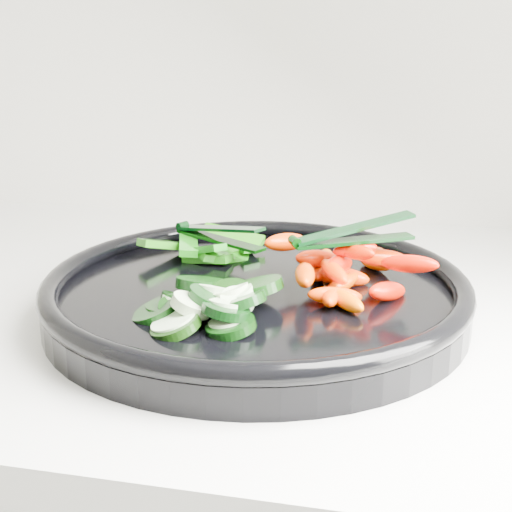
# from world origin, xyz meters

# --- Properties ---
(veggie_tray) EXTENTS (0.43, 0.43, 0.04)m
(veggie_tray) POSITION_xyz_m (-0.40, 1.65, 0.95)
(veggie_tray) COLOR black
(veggie_tray) RESTS_ON counter
(cucumber_pile) EXTENTS (0.12, 0.12, 0.04)m
(cucumber_pile) POSITION_xyz_m (-0.43, 1.58, 0.96)
(cucumber_pile) COLOR black
(cucumber_pile) RESTS_ON veggie_tray
(carrot_pile) EXTENTS (0.16, 0.15, 0.05)m
(carrot_pile) POSITION_xyz_m (-0.32, 1.66, 0.97)
(carrot_pile) COLOR #FB5400
(carrot_pile) RESTS_ON veggie_tray
(pepper_pile) EXTENTS (0.12, 0.09, 0.04)m
(pepper_pile) POSITION_xyz_m (-0.46, 1.73, 0.96)
(pepper_pile) COLOR #1A6D0A
(pepper_pile) RESTS_ON veggie_tray
(tong_carrot) EXTENTS (0.11, 0.07, 0.02)m
(tong_carrot) POSITION_xyz_m (-0.32, 1.67, 1.00)
(tong_carrot) COLOR black
(tong_carrot) RESTS_ON carrot_pile
(tong_pepper) EXTENTS (0.11, 0.07, 0.02)m
(tong_pepper) POSITION_xyz_m (-0.45, 1.73, 0.98)
(tong_pepper) COLOR black
(tong_pepper) RESTS_ON pepper_pile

